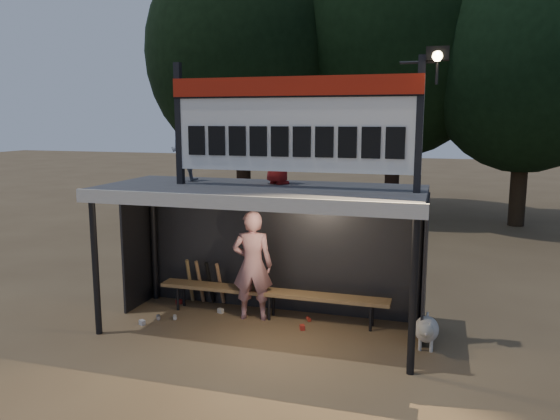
# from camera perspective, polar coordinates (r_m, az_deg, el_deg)

# --- Properties ---
(ground) EXTENTS (80.00, 80.00, 0.00)m
(ground) POSITION_cam_1_polar(r_m,az_deg,el_deg) (9.01, -1.99, -12.35)
(ground) COLOR brown
(ground) RESTS_ON ground
(player) EXTENTS (0.75, 0.57, 1.87)m
(player) POSITION_cam_1_polar(r_m,az_deg,el_deg) (9.19, -2.89, -5.77)
(player) COLOR silver
(player) RESTS_ON ground
(child_a) EXTENTS (0.50, 0.40, 0.98)m
(child_a) POSITION_cam_1_polar(r_m,az_deg,el_deg) (9.32, -9.97, 6.01)
(child_a) COLOR slate
(child_a) RESTS_ON dugout_shelter
(child_b) EXTENTS (0.61, 0.59, 1.06)m
(child_b) POSITION_cam_1_polar(r_m,az_deg,el_deg) (8.74, -0.21, 6.19)
(child_b) COLOR maroon
(child_b) RESTS_ON dugout_shelter
(dugout_shelter) EXTENTS (5.10, 2.08, 2.32)m
(dugout_shelter) POSITION_cam_1_polar(r_m,az_deg,el_deg) (8.73, -1.55, -0.45)
(dugout_shelter) COLOR #3F3F41
(dugout_shelter) RESTS_ON ground
(scoreboard_assembly) EXTENTS (4.10, 0.27, 1.99)m
(scoreboard_assembly) POSITION_cam_1_polar(r_m,az_deg,el_deg) (8.19, 1.60, 9.29)
(scoreboard_assembly) COLOR black
(scoreboard_assembly) RESTS_ON dugout_shelter
(bench) EXTENTS (4.00, 0.35, 0.48)m
(bench) POSITION_cam_1_polar(r_m,az_deg,el_deg) (9.36, -0.92, -8.68)
(bench) COLOR olive
(bench) RESTS_ON ground
(tree_left) EXTENTS (6.46, 6.46, 9.27)m
(tree_left) POSITION_cam_1_polar(r_m,az_deg,el_deg) (19.24, -3.97, 15.98)
(tree_left) COLOR black
(tree_left) RESTS_ON ground
(tree_mid) EXTENTS (7.22, 7.22, 10.36)m
(tree_mid) POSITION_cam_1_polar(r_m,az_deg,el_deg) (19.69, 12.11, 17.56)
(tree_mid) COLOR #301E15
(tree_mid) RESTS_ON ground
(tree_right) EXTENTS (6.08, 6.08, 8.72)m
(tree_right) POSITION_cam_1_polar(r_m,az_deg,el_deg) (18.65, 24.48, 14.36)
(tree_right) COLOR #2F2215
(tree_right) RESTS_ON ground
(dog) EXTENTS (0.36, 0.81, 0.49)m
(dog) POSITION_cam_1_polar(r_m,az_deg,el_deg) (8.54, 15.05, -11.96)
(dog) COLOR beige
(dog) RESTS_ON ground
(bats) EXTENTS (0.67, 0.35, 0.84)m
(bats) POSITION_cam_1_polar(r_m,az_deg,el_deg) (10.06, -7.85, -7.47)
(bats) COLOR olive
(bats) RESTS_ON ground
(litter) EXTENTS (2.71, 1.21, 0.08)m
(litter) POSITION_cam_1_polar(r_m,az_deg,el_deg) (9.52, -7.19, -10.95)
(litter) COLOR #A51F1C
(litter) RESTS_ON ground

